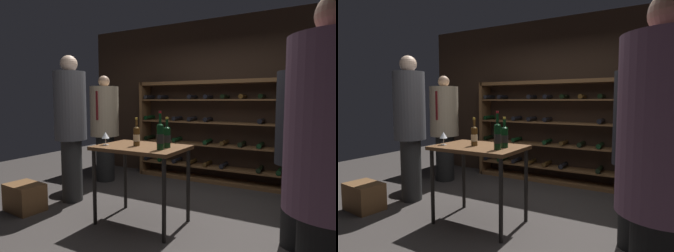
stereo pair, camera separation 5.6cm
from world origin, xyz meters
TOP-DOWN VIEW (x-y plane):
  - ground_plane at (0.00, 0.00)m, footprint 10.09×10.09m
  - back_wall at (0.00, 2.05)m, footprint 5.78×0.10m
  - wine_rack at (-0.15, 1.84)m, footprint 2.95×0.32m
  - tasting_table at (-0.34, -0.17)m, footprint 1.00×0.68m
  - person_guest_plum_blouse at (1.27, 0.09)m, footprint 0.42×0.42m
  - person_guest_blue_shirt at (-1.90, 1.02)m, footprint 0.49×0.50m
  - person_host_in_suit at (-1.62, -0.01)m, footprint 0.43×0.43m
  - person_bystander_dark_jacket at (1.51, -1.18)m, footprint 0.47×0.47m
  - wine_crate at (-1.87, -0.58)m, footprint 0.51×0.38m
  - wine_bottle_red_label at (-0.02, -0.29)m, footprint 0.08×0.08m
  - wine_bottle_gold_foil at (-0.39, -0.19)m, footprint 0.08×0.08m
  - wine_bottle_amber_reserve at (-0.03, -0.13)m, footprint 0.08×0.08m
  - wine_glass_stemmed_right at (-0.74, -0.31)m, footprint 0.09×0.09m

SIDE VIEW (x-z plane):
  - ground_plane at x=0.00m, z-range 0.00..0.00m
  - wine_crate at x=-1.87m, z-range 0.00..0.35m
  - tasting_table at x=-0.34m, z-range 0.34..1.24m
  - wine_rack at x=-0.15m, z-range -0.01..1.74m
  - wine_glass_stemmed_right at x=-0.74m, z-range 0.93..1.08m
  - person_guest_blue_shirt at x=-1.90m, z-range 0.09..1.93m
  - wine_bottle_gold_foil at x=-0.39m, z-range 0.85..1.18m
  - wine_bottle_amber_reserve at x=-0.03m, z-range 0.85..1.19m
  - person_guest_plum_blouse at x=1.27m, z-range 0.10..1.97m
  - wine_bottle_red_label at x=-0.02m, z-range 0.84..1.25m
  - person_bystander_dark_jacket at x=1.51m, z-range 0.10..2.04m
  - person_host_in_suit at x=-1.62m, z-range 0.11..2.14m
  - back_wall at x=0.00m, z-range 0.00..2.84m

